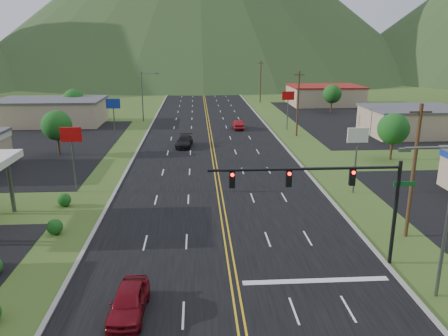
{
  "coord_description": "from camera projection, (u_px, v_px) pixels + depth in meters",
  "views": [
    {
      "loc": [
        -2.1,
        -11.33,
        14.03
      ],
      "look_at": [
        -0.0,
        21.8,
        4.5
      ],
      "focal_mm": 35.0,
      "sensor_mm": 36.0,
      "label": 1
    }
  ],
  "objects": [
    {
      "name": "traffic_signal",
      "position": [
        336.0,
        188.0,
        27.21
      ],
      "size": [
        13.1,
        0.43,
        7.0
      ],
      "color": "black",
      "rests_on": "ground"
    },
    {
      "name": "streetlight_east",
      "position": [
        443.0,
        212.0,
        23.71
      ],
      "size": [
        3.28,
        0.25,
        9.0
      ],
      "color": "#59595E",
      "rests_on": "ground"
    },
    {
      "name": "streetlight_west",
      "position": [
        144.0,
        93.0,
        79.87
      ],
      "size": [
        3.28,
        0.25,
        9.0
      ],
      "color": "#59595E",
      "rests_on": "ground"
    },
    {
      "name": "building_west_far",
      "position": [
        51.0,
        112.0,
        77.77
      ],
      "size": [
        18.4,
        11.4,
        4.5
      ],
      "color": "tan",
      "rests_on": "ground"
    },
    {
      "name": "building_east_mid",
      "position": [
        412.0,
        121.0,
        68.97
      ],
      "size": [
        14.4,
        11.4,
        4.3
      ],
      "color": "tan",
      "rests_on": "ground"
    },
    {
      "name": "building_east_far",
      "position": [
        325.0,
        95.0,
        102.28
      ],
      "size": [
        16.4,
        12.4,
        4.5
      ],
      "color": "tan",
      "rests_on": "ground"
    },
    {
      "name": "pole_sign_west_a",
      "position": [
        72.0,
        141.0,
        41.4
      ],
      "size": [
        2.0,
        0.18,
        6.4
      ],
      "color": "#59595E",
      "rests_on": "ground"
    },
    {
      "name": "pole_sign_west_b",
      "position": [
        113.0,
        108.0,
        62.5
      ],
      "size": [
        2.0,
        0.18,
        6.4
      ],
      "color": "#59595E",
      "rests_on": "ground"
    },
    {
      "name": "pole_sign_east_a",
      "position": [
        357.0,
        142.0,
        41.12
      ],
      "size": [
        2.0,
        0.18,
        6.4
      ],
      "color": "#59595E",
      "rests_on": "ground"
    },
    {
      "name": "pole_sign_east_b",
      "position": [
        288.0,
        100.0,
        71.82
      ],
      "size": [
        2.0,
        0.18,
        6.4
      ],
      "color": "#59595E",
      "rests_on": "ground"
    },
    {
      "name": "tree_west_a",
      "position": [
        57.0,
        125.0,
        55.74
      ],
      "size": [
        3.84,
        3.84,
        5.82
      ],
      "color": "#382314",
      "rests_on": "ground"
    },
    {
      "name": "tree_west_b",
      "position": [
        73.0,
        99.0,
        81.34
      ],
      "size": [
        3.84,
        3.84,
        5.82
      ],
      "color": "#382314",
      "rests_on": "ground"
    },
    {
      "name": "tree_east_a",
      "position": [
        393.0,
        129.0,
        53.5
      ],
      "size": [
        3.84,
        3.84,
        5.82
      ],
      "color": "#382314",
      "rests_on": "ground"
    },
    {
      "name": "tree_east_b",
      "position": [
        332.0,
        94.0,
        90.2
      ],
      "size": [
        3.84,
        3.84,
        5.82
      ],
      "color": "#382314",
      "rests_on": "ground"
    },
    {
      "name": "utility_pole_a",
      "position": [
        413.0,
        171.0,
        31.54
      ],
      "size": [
        1.6,
        0.28,
        10.0
      ],
      "color": "#382314",
      "rests_on": "ground"
    },
    {
      "name": "utility_pole_b",
      "position": [
        298.0,
        103.0,
        67.03
      ],
      "size": [
        1.6,
        0.28,
        10.0
      ],
      "color": "#382314",
      "rests_on": "ground"
    },
    {
      "name": "utility_pole_c",
      "position": [
        261.0,
        81.0,
        105.4
      ],
      "size": [
        1.6,
        0.28,
        10.0
      ],
      "color": "#382314",
      "rests_on": "ground"
    },
    {
      "name": "utility_pole_d",
      "position": [
        243.0,
        71.0,
        143.77
      ],
      "size": [
        1.6,
        0.28,
        10.0
      ],
      "color": "#382314",
      "rests_on": "ground"
    },
    {
      "name": "car_red_near",
      "position": [
        129.0,
        302.0,
        23.21
      ],
      "size": [
        2.02,
        4.58,
        1.53
      ],
      "primitive_type": "imported",
      "rotation": [
        0.0,
        0.0,
        -0.05
      ],
      "color": "maroon",
      "rests_on": "ground"
    },
    {
      "name": "car_dark_mid",
      "position": [
        184.0,
        142.0,
        60.88
      ],
      "size": [
        2.57,
        5.26,
        1.47
      ],
      "primitive_type": "imported",
      "rotation": [
        0.0,
        0.0,
        -0.1
      ],
      "color": "black",
      "rests_on": "ground"
    },
    {
      "name": "car_red_far",
      "position": [
        238.0,
        125.0,
        73.64
      ],
      "size": [
        1.58,
        4.48,
        1.47
      ],
      "primitive_type": "imported",
      "rotation": [
        0.0,
        0.0,
        3.14
      ],
      "color": "maroon",
      "rests_on": "ground"
    }
  ]
}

